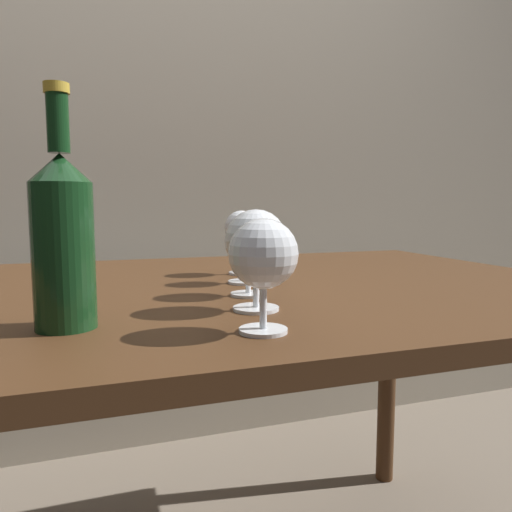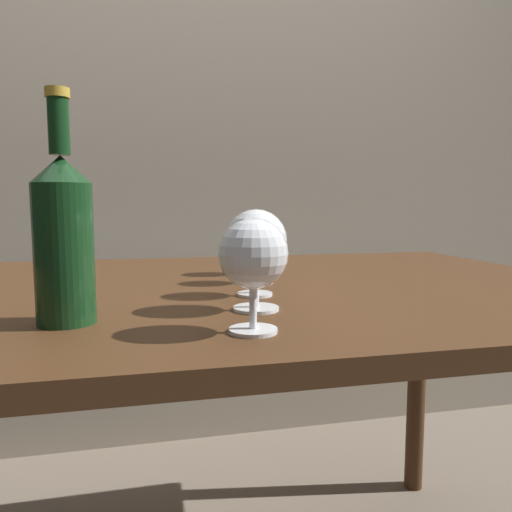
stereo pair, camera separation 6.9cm
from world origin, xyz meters
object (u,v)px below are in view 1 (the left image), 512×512
at_px(wine_glass_amber, 244,239).
at_px(wine_bottle, 63,237).
at_px(wine_glass_empty, 256,243).
at_px(wine_glass_chardonnay, 248,244).
at_px(wine_glass_white, 263,256).
at_px(wine_glass_port, 241,230).

distance_m(wine_glass_amber, wine_bottle, 0.40).
bearing_deg(wine_glass_empty, wine_glass_chardonnay, 78.29).
distance_m(wine_glass_white, wine_glass_chardonnay, 0.23).
distance_m(wine_glass_white, wine_glass_port, 0.48).
bearing_deg(wine_glass_white, wine_glass_amber, 76.47).
bearing_deg(wine_glass_chardonnay, wine_glass_port, 75.73).
xyz_separation_m(wine_glass_port, wine_bottle, (-0.34, -0.37, 0.02)).
bearing_deg(wine_glass_chardonnay, wine_glass_empty, -101.71).
bearing_deg(wine_glass_chardonnay, wine_bottle, -155.05).
distance_m(wine_glass_white, wine_glass_amber, 0.36).
xyz_separation_m(wine_glass_amber, wine_glass_port, (0.03, 0.12, 0.01)).
relative_size(wine_glass_empty, wine_glass_chardonnay, 1.13).
xyz_separation_m(wine_glass_white, wine_bottle, (-0.23, 0.10, 0.02)).
distance_m(wine_glass_empty, wine_glass_chardonnay, 0.11).
bearing_deg(wine_glass_port, wine_glass_chardonnay, -104.27).
bearing_deg(wine_glass_amber, wine_glass_chardonnay, -104.24).
bearing_deg(wine_glass_amber, wine_glass_port, 75.70).
xyz_separation_m(wine_glass_chardonnay, wine_bottle, (-0.28, -0.13, 0.03)).
bearing_deg(wine_bottle, wine_glass_empty, 4.65).
bearing_deg(wine_glass_white, wine_glass_chardonnay, 76.86).
bearing_deg(wine_bottle, wine_glass_amber, 39.30).
bearing_deg(wine_glass_amber, wine_bottle, -140.70).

